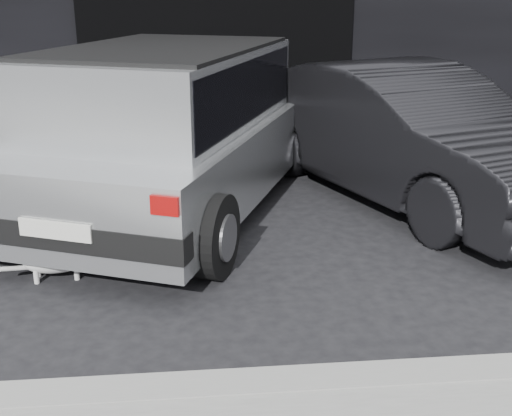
{
  "coord_description": "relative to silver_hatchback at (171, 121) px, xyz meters",
  "views": [
    {
      "loc": [
        0.63,
        -5.67,
        2.23
      ],
      "look_at": [
        1.07,
        -1.14,
        0.63
      ],
      "focal_mm": 45.0,
      "sensor_mm": 36.0,
      "label": 1
    }
  ],
  "objects": [
    {
      "name": "ground",
      "position": [
        -0.39,
        -0.79,
        -0.91
      ],
      "size": [
        80.0,
        80.0,
        0.0
      ],
      "primitive_type": "plane",
      "color": "black",
      "rests_on": "ground"
    },
    {
      "name": "garage_opening",
      "position": [
        0.61,
        3.2,
        0.39
      ],
      "size": [
        4.0,
        0.1,
        2.6
      ],
      "primitive_type": "cube",
      "color": "black",
      "rests_on": "ground"
    },
    {
      "name": "curb",
      "position": [
        0.61,
        -3.39,
        -0.85
      ],
      "size": [
        18.0,
        0.25,
        0.12
      ],
      "primitive_type": "cube",
      "color": "gray",
      "rests_on": "ground"
    },
    {
      "name": "silver_hatchback",
      "position": [
        0.0,
        0.0,
        0.0
      ],
      "size": [
        3.55,
        4.93,
        1.66
      ],
      "rotation": [
        0.0,
        0.0,
        -0.38
      ],
      "color": "#B4B7B9",
      "rests_on": "ground"
    },
    {
      "name": "second_car",
      "position": [
        2.48,
        0.07,
        -0.19
      ],
      "size": [
        3.07,
        4.57,
        1.43
      ],
      "primitive_type": "imported",
      "rotation": [
        0.0,
        0.0,
        0.4
      ],
      "color": "black",
      "rests_on": "ground"
    },
    {
      "name": "cat_siamese",
      "position": [
        0.1,
        -1.58,
        -0.8
      ],
      "size": [
        0.24,
        0.7,
        0.24
      ],
      "rotation": [
        0.0,
        0.0,
        3.12
      ],
      "color": "beige",
      "rests_on": "ground"
    },
    {
      "name": "cat_white",
      "position": [
        -0.86,
        -1.67,
        -0.73
      ],
      "size": [
        0.76,
        0.32,
        0.36
      ],
      "rotation": [
        0.0,
        0.0,
        -1.44
      ],
      "color": "silver",
      "rests_on": "ground"
    }
  ]
}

